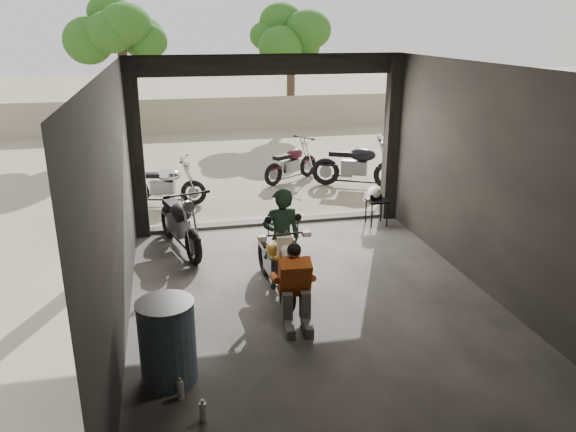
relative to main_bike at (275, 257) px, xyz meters
name	(u,v)px	position (x,y,z in m)	size (l,w,h in m)	color
ground	(317,308)	(0.46, -0.63, -0.55)	(80.00, 80.00, 0.00)	#7A6D56
garage	(308,208)	(0.46, -0.08, 0.73)	(7.00, 7.13, 3.20)	#2D2B28
boundary_wall	(216,114)	(0.46, 13.37, 0.05)	(18.00, 0.30, 1.20)	gray
tree_left	(119,14)	(-2.54, 11.87, 3.44)	(2.20, 2.20, 5.60)	#382B1E
tree_right	(291,28)	(3.26, 13.37, 3.01)	(2.20, 2.20, 5.00)	#382B1E
main_bike	(275,257)	(0.00, 0.00, 0.00)	(0.68, 1.65, 1.10)	beige
left_bike	(179,218)	(-1.28, 1.91, 0.03)	(0.70, 1.71, 1.16)	black
outside_bike_a	(164,182)	(-1.49, 4.58, -0.03)	(0.63, 1.54, 1.04)	black
outside_bike_b	(291,160)	(1.58, 5.90, -0.02)	(0.64, 1.55, 1.05)	#3E0E19
outside_bike_c	(357,161)	(2.97, 5.03, 0.08)	(0.77, 1.86, 1.26)	black
rider	(282,239)	(0.12, 0.10, 0.22)	(0.56, 0.37, 1.54)	black
mechanic	(296,290)	(0.06, -1.05, -0.02)	(0.54, 0.73, 1.05)	#C05319
stool	(377,203)	(2.46, 2.37, -0.10)	(0.38, 0.38, 0.52)	black
helmet	(374,193)	(2.41, 2.42, 0.10)	(0.27, 0.28, 0.25)	white
oil_drum	(168,342)	(-1.54, -1.85, -0.08)	(0.60, 0.60, 0.94)	#425B6F
sign_post	(423,120)	(3.98, 3.83, 1.21)	(0.86, 0.08, 2.58)	black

